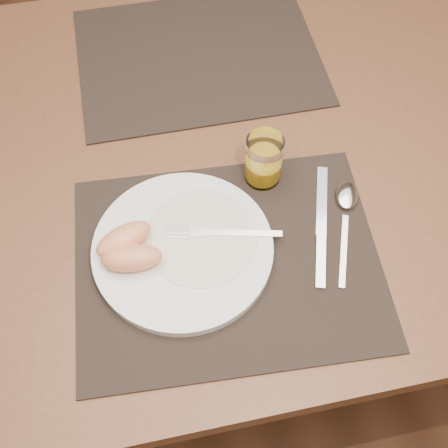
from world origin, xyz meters
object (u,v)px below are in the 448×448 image
placemat_near (228,261)px  placemat_far (199,56)px  knife (321,235)px  juice_glass (264,162)px  spoon (346,203)px  plate (183,249)px  table (213,176)px  fork (213,233)px

placemat_near → placemat_far: size_ratio=1.00×
placemat_near → knife: bearing=5.0°
placemat_near → juice_glass: bearing=58.2°
spoon → juice_glass: juice_glass is taller
plate → juice_glass: size_ratio=3.05×
table → fork: 0.21m
plate → juice_glass: juice_glass is taller
placemat_far → spoon: (0.17, -0.38, 0.01)m
table → placemat_near: 0.24m
plate → placemat_far: bearing=76.5°
placemat_far → juice_glass: (0.05, -0.30, 0.04)m
fork → juice_glass: 0.14m
placemat_far → juice_glass: bearing=-80.4°
plate → spoon: (0.27, 0.03, -0.00)m
plate → juice_glass: 0.19m
table → fork: size_ratio=8.06×
placemat_near → placemat_far: 0.44m
placemat_near → fork: bearing=108.3°
table → juice_glass: (0.07, -0.08, 0.13)m
placemat_far → fork: fork is taller
juice_glass → knife: bearing=-64.2°
fork → table: bearing=79.3°
fork → juice_glass: bearing=44.5°
placemat_near → knife: knife is taller
knife → spoon: bearing=40.2°
table → juice_glass: bearing=-50.1°
table → knife: size_ratio=6.54×
plate → fork: bearing=14.4°
placemat_near → spoon: size_ratio=2.41×
table → placemat_near: placemat_near is taller
placemat_near → juice_glass: size_ratio=5.08×
table → spoon: size_ratio=7.51×
placemat_far → table: bearing=-94.1°
table → plate: (-0.08, -0.19, 0.10)m
placemat_near → juice_glass: juice_glass is taller
knife → spoon: size_ratio=1.15×
table → placemat_far: (0.02, 0.22, 0.09)m
knife → juice_glass: bearing=115.8°
juice_glass → table: bearing=129.9°
placemat_near → knife: size_ratio=2.10×
placemat_near → plate: bearing=155.4°
spoon → placemat_near: bearing=-163.7°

